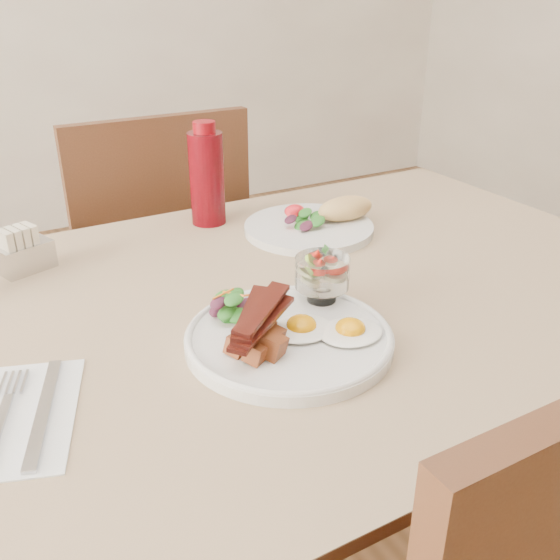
{
  "coord_description": "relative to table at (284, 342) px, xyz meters",
  "views": [
    {
      "loc": [
        -0.43,
        -0.75,
        1.2
      ],
      "look_at": [
        -0.05,
        -0.07,
        0.82
      ],
      "focal_mm": 40.0,
      "sensor_mm": 36.0,
      "label": 1
    }
  ],
  "objects": [
    {
      "name": "sugar_caddy",
      "position": [
        -0.33,
        0.29,
        0.12
      ],
      "size": [
        0.1,
        0.07,
        0.08
      ],
      "rotation": [
        0.0,
        0.0,
        0.34
      ],
      "color": "#BABABF",
      "rests_on": "table"
    },
    {
      "name": "side_salad",
      "position": [
        -0.11,
        -0.05,
        0.12
      ],
      "size": [
        0.07,
        0.07,
        0.04
      ],
      "rotation": [
        0.0,
        0.0,
        -0.11
      ],
      "color": "#1A5416",
      "rests_on": "main_plate"
    },
    {
      "name": "main_plate",
      "position": [
        -0.07,
        -0.13,
        0.1
      ],
      "size": [
        0.28,
        0.28,
        0.02
      ],
      "primitive_type": "cylinder",
      "color": "silver",
      "rests_on": "table"
    },
    {
      "name": "fried_eggs",
      "position": [
        -0.02,
        -0.15,
        0.11
      ],
      "size": [
        0.14,
        0.12,
        0.02
      ],
      "rotation": [
        0.0,
        0.0,
        -0.02
      ],
      "color": "white",
      "rests_on": "main_plate"
    },
    {
      "name": "bacon_potato_pile",
      "position": [
        -0.12,
        -0.14,
        0.13
      ],
      "size": [
        0.12,
        0.11,
        0.06
      ],
      "rotation": [
        0.0,
        0.0,
        0.27
      ],
      "color": "brown",
      "rests_on": "main_plate"
    },
    {
      "name": "table",
      "position": [
        0.0,
        0.0,
        0.0
      ],
      "size": [
        1.33,
        0.88,
        0.75
      ],
      "color": "#4E2D18",
      "rests_on": "ground"
    },
    {
      "name": "napkin_cutlery",
      "position": [
        -0.4,
        -0.12,
        0.09
      ],
      "size": [
        0.18,
        0.24,
        0.01
      ],
      "rotation": [
        0.0,
        0.0,
        -0.33
      ],
      "color": "silver",
      "rests_on": "table"
    },
    {
      "name": "fruit_cup",
      "position": [
        0.02,
        -0.07,
        0.15
      ],
      "size": [
        0.08,
        0.08,
        0.08
      ],
      "rotation": [
        0.0,
        0.0,
        0.39
      ],
      "color": "white",
      "rests_on": "main_plate"
    },
    {
      "name": "chair_far",
      "position": [
        0.0,
        0.66,
        -0.14
      ],
      "size": [
        0.42,
        0.42,
        0.93
      ],
      "color": "#4E2D18",
      "rests_on": "ground"
    },
    {
      "name": "ketchup_bottle",
      "position": [
        0.02,
        0.35,
        0.18
      ],
      "size": [
        0.08,
        0.08,
        0.2
      ],
      "rotation": [
        0.0,
        0.0,
        -0.18
      ],
      "color": "#50040A",
      "rests_on": "table"
    },
    {
      "name": "hot_sauce_bottle",
      "position": [
        0.04,
        0.34,
        0.16
      ],
      "size": [
        0.05,
        0.05,
        0.15
      ],
      "rotation": [
        0.0,
        0.0,
        0.27
      ],
      "color": "#50040A",
      "rests_on": "table"
    },
    {
      "name": "second_plate",
      "position": [
        0.19,
        0.2,
        0.11
      ],
      "size": [
        0.27,
        0.25,
        0.06
      ],
      "rotation": [
        0.0,
        0.0,
        0.34
      ],
      "color": "silver",
      "rests_on": "table"
    }
  ]
}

